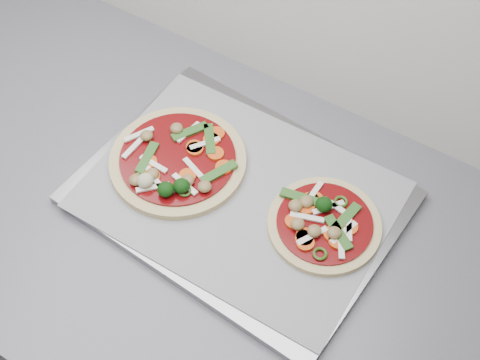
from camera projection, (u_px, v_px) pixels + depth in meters
The scene contains 6 objects.
base_cabinet at pixel (152, 309), 1.38m from camera, with size 3.60×0.60×0.86m, color silver.
countertop at pixel (121, 183), 1.02m from camera, with size 3.60×0.60×0.04m, color slate.
baking_tray at pixel (239, 197), 0.97m from camera, with size 0.44×0.33×0.01m, color gray.
parchment at pixel (239, 194), 0.96m from camera, with size 0.42×0.31×0.00m, color gray.
pizza_left at pixel (177, 161), 0.98m from camera, with size 0.25×0.25×0.03m.
pizza_right at pixel (323, 223), 0.92m from camera, with size 0.17×0.17×0.03m.
Camera 1 is at (0.47, 0.90, 1.71)m, focal length 50.00 mm.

